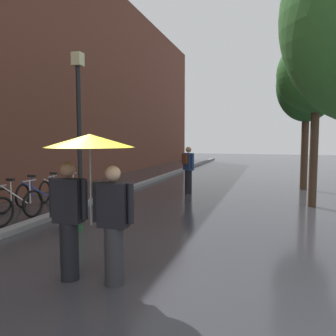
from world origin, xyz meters
TOP-DOWN VIEW (x-y plane):
  - ground_plane at (0.00, 0.00)m, footprint 80.00×80.00m
  - building_facade at (-10.00, 10.00)m, footprint 8.00×36.00m
  - kerb_strip at (-3.20, 10.00)m, footprint 0.30×36.00m
  - street_tree_1 at (3.21, 6.74)m, footprint 2.20×2.20m
  - street_tree_2 at (3.27, 10.27)m, footprint 2.27×2.27m
  - parked_bicycle_1 at (-4.23, 3.25)m, footprint 1.13×0.78m
  - parked_bicycle_2 at (-4.28, 4.18)m, footprint 1.17×0.84m
  - parked_bicycle_3 at (-4.13, 4.97)m, footprint 1.17×0.84m
  - couple_under_umbrella at (-0.34, 0.20)m, footprint 1.26×1.22m
  - street_lamp_post at (-2.60, 3.64)m, footprint 0.24×0.24m
  - litter_bin at (-2.08, 2.44)m, footprint 0.44×0.44m
  - pedestrian_walking_midground at (-0.86, 8.11)m, footprint 0.47×0.46m

SIDE VIEW (x-z plane):
  - ground_plane at x=0.00m, z-range 0.00..0.00m
  - kerb_strip at x=-3.20m, z-range 0.00..0.12m
  - parked_bicycle_1 at x=-4.23m, z-range -0.10..0.86m
  - parked_bicycle_2 at x=-4.28m, z-range -0.10..0.86m
  - parked_bicycle_3 at x=-4.13m, z-range -0.10..0.86m
  - litter_bin at x=-2.08m, z-range 0.00..0.85m
  - pedestrian_walking_midground at x=-0.86m, z-range 0.05..1.74m
  - couple_under_umbrella at x=-0.34m, z-range 0.39..2.45m
  - street_lamp_post at x=-2.60m, z-range 0.36..4.46m
  - street_tree_1 at x=3.21m, z-range 1.33..6.26m
  - street_tree_2 at x=3.27m, z-range 1.28..6.73m
  - building_facade at x=-10.00m, z-range 0.00..9.85m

